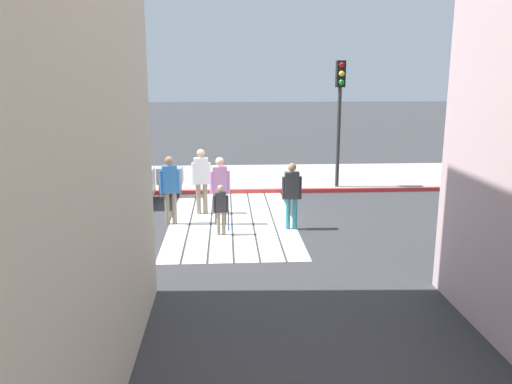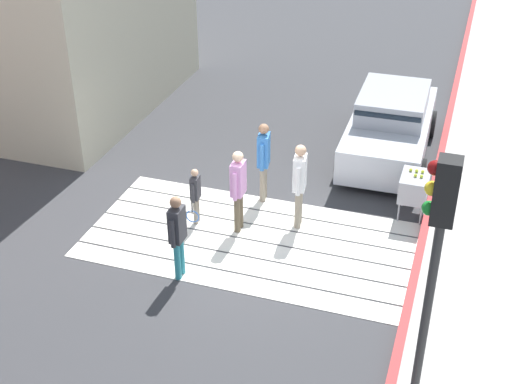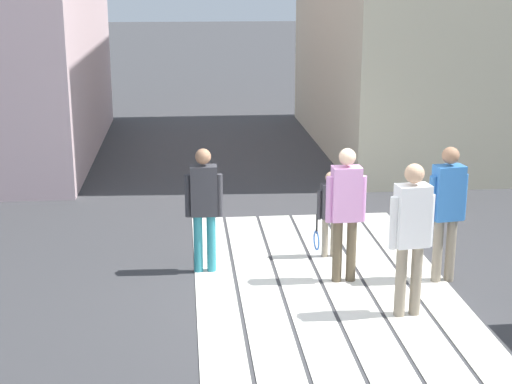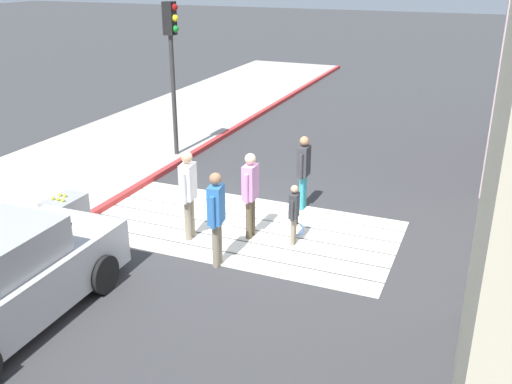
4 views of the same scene
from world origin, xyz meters
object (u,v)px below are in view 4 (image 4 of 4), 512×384
(pedestrian_adult_trailing, at_px, (304,167))
(pedestrian_child_with_racket, at_px, (294,212))
(pedestrian_teen_behind, at_px, (188,189))
(traffic_light_corner, at_px, (172,49))
(pedestrian_adult_side, at_px, (250,189))
(pedestrian_adult_lead, at_px, (216,212))
(tennis_ball_cart, at_px, (65,210))

(pedestrian_adult_trailing, bearing_deg, pedestrian_child_with_racket, -77.39)
(pedestrian_adult_trailing, xyz_separation_m, pedestrian_teen_behind, (-1.61, -2.30, 0.08))
(traffic_light_corner, bearing_deg, pedestrian_child_with_racket, -38.61)
(pedestrian_adult_side, bearing_deg, traffic_light_corner, 135.25)
(pedestrian_adult_lead, bearing_deg, pedestrian_adult_trailing, 78.42)
(tennis_ball_cart, relative_size, pedestrian_adult_trailing, 0.60)
(traffic_light_corner, xyz_separation_m, pedestrian_adult_side, (3.91, -3.88, -2.01))
(tennis_ball_cart, distance_m, pedestrian_child_with_racket, 4.45)
(tennis_ball_cart, bearing_deg, pedestrian_child_with_racket, 21.67)
(pedestrian_adult_trailing, height_order, pedestrian_adult_side, pedestrian_adult_side)
(pedestrian_adult_lead, xyz_separation_m, pedestrian_teen_behind, (-0.98, 0.76, 0.02))
(pedestrian_adult_lead, relative_size, pedestrian_adult_trailing, 1.06)
(pedestrian_teen_behind, relative_size, pedestrian_child_with_racket, 1.47)
(pedestrian_adult_side, distance_m, pedestrian_child_with_racket, 0.97)
(pedestrian_adult_trailing, relative_size, pedestrian_teen_behind, 0.93)
(pedestrian_adult_side, distance_m, pedestrian_teen_behind, 1.21)
(tennis_ball_cart, distance_m, pedestrian_adult_trailing, 5.06)
(traffic_light_corner, height_order, tennis_ball_cart, traffic_light_corner)
(traffic_light_corner, height_order, pedestrian_teen_behind, traffic_light_corner)
(traffic_light_corner, relative_size, pedestrian_child_with_racket, 3.41)
(pedestrian_adult_lead, xyz_separation_m, pedestrian_adult_trailing, (0.63, 3.06, -0.06))
(pedestrian_adult_trailing, bearing_deg, tennis_ball_cart, -137.86)
(pedestrian_adult_trailing, distance_m, pedestrian_teen_behind, 2.81)
(tennis_ball_cart, height_order, pedestrian_adult_lead, pedestrian_adult_lead)
(traffic_light_corner, relative_size, pedestrian_adult_side, 2.40)
(pedestrian_adult_trailing, relative_size, pedestrian_adult_side, 0.95)
(traffic_light_corner, bearing_deg, pedestrian_adult_side, -44.75)
(pedestrian_child_with_racket, bearing_deg, pedestrian_adult_side, -178.02)
(pedestrian_adult_lead, relative_size, pedestrian_child_with_racket, 1.44)
(pedestrian_adult_side, relative_size, pedestrian_teen_behind, 0.97)
(traffic_light_corner, height_order, pedestrian_adult_side, traffic_light_corner)
(traffic_light_corner, bearing_deg, pedestrian_adult_trailing, -25.38)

